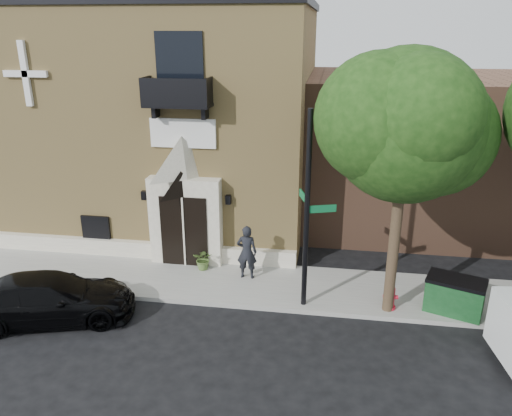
{
  "coord_description": "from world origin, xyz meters",
  "views": [
    {
      "loc": [
        4.04,
        -13.34,
        8.34
      ],
      "look_at": [
        1.67,
        2.0,
        2.67
      ],
      "focal_mm": 35.0,
      "sensor_mm": 36.0,
      "label": 1
    }
  ],
  "objects_px": {
    "black_sedan": "(49,298)",
    "dumpster": "(455,295)",
    "street_sign": "(307,212)",
    "fire_hydrant": "(390,297)",
    "pedestrian_near": "(247,252)"
  },
  "relations": [
    {
      "from": "street_sign",
      "to": "fire_hydrant",
      "type": "relative_size",
      "value": 7.67
    },
    {
      "from": "black_sedan",
      "to": "fire_hydrant",
      "type": "bearing_deg",
      "value": -96.35
    },
    {
      "from": "fire_hydrant",
      "to": "pedestrian_near",
      "type": "relative_size",
      "value": 0.42
    },
    {
      "from": "street_sign",
      "to": "dumpster",
      "type": "height_order",
      "value": "street_sign"
    },
    {
      "from": "black_sedan",
      "to": "fire_hydrant",
      "type": "distance_m",
      "value": 10.29
    },
    {
      "from": "fire_hydrant",
      "to": "dumpster",
      "type": "height_order",
      "value": "dumpster"
    },
    {
      "from": "pedestrian_near",
      "to": "black_sedan",
      "type": "bearing_deg",
      "value": 31.22
    },
    {
      "from": "fire_hydrant",
      "to": "pedestrian_near",
      "type": "xyz_separation_m",
      "value": [
        -4.69,
        1.33,
        0.56
      ]
    },
    {
      "from": "fire_hydrant",
      "to": "pedestrian_near",
      "type": "distance_m",
      "value": 4.91
    },
    {
      "from": "black_sedan",
      "to": "pedestrian_near",
      "type": "relative_size",
      "value": 2.59
    },
    {
      "from": "pedestrian_near",
      "to": "dumpster",
      "type": "bearing_deg",
      "value": 169.66
    },
    {
      "from": "street_sign",
      "to": "pedestrian_near",
      "type": "distance_m",
      "value": 3.29
    },
    {
      "from": "black_sedan",
      "to": "dumpster",
      "type": "xyz_separation_m",
      "value": [
        11.99,
        2.06,
        -0.01
      ]
    },
    {
      "from": "black_sedan",
      "to": "fire_hydrant",
      "type": "relative_size",
      "value": 6.22
    },
    {
      "from": "street_sign",
      "to": "dumpster",
      "type": "distance_m",
      "value": 5.17
    }
  ]
}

